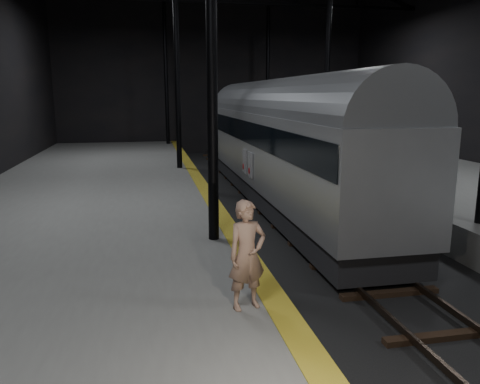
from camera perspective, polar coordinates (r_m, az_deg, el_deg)
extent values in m
plane|color=black|center=(16.77, 7.84, -4.13)|extent=(44.00, 44.00, 0.00)
cube|color=#555552|center=(15.90, -18.64, -3.67)|extent=(9.00, 43.80, 1.00)
cube|color=olive|center=(15.77, -3.29, -1.28)|extent=(0.50, 43.80, 0.01)
cube|color=#3F3328|center=(16.51, 5.49, -3.72)|extent=(0.08, 43.00, 0.14)
cube|color=#3F3328|center=(16.97, 10.16, -3.42)|extent=(0.08, 43.00, 0.14)
cube|color=black|center=(16.76, 7.85, -3.93)|extent=(2.40, 42.00, 0.12)
cylinder|color=black|center=(11.42, -3.50, 18.99)|extent=(0.26, 0.26, 10.00)
cylinder|color=black|center=(23.32, -7.69, 15.19)|extent=(0.26, 0.26, 10.00)
cylinder|color=black|center=(25.01, 10.59, 14.86)|extent=(0.26, 0.26, 10.00)
cylinder|color=black|center=(35.29, -9.01, 13.95)|extent=(0.26, 0.26, 10.00)
cylinder|color=black|center=(36.43, 3.39, 13.99)|extent=(0.26, 0.26, 10.00)
cube|color=black|center=(30.21, -0.94, 22.12)|extent=(23.60, 0.15, 0.18)
cube|color=#A3A6AB|center=(19.50, 4.77, 5.44)|extent=(2.76, 19.05, 2.86)
cube|color=black|center=(19.78, 4.69, 0.28)|extent=(2.52, 18.67, 0.81)
cube|color=black|center=(19.44, 4.81, 7.39)|extent=(2.82, 18.77, 0.86)
cylinder|color=slate|center=(19.40, 4.85, 9.64)|extent=(2.71, 18.86, 2.71)
cube|color=black|center=(13.79, 12.32, -6.58)|extent=(1.71, 2.10, 0.33)
cube|color=black|center=(26.21, 0.68, 2.36)|extent=(1.71, 2.10, 0.33)
cube|color=silver|center=(18.31, 1.31, 3.27)|extent=(0.04, 0.71, 1.00)
cube|color=silver|center=(19.42, 0.58, 3.75)|extent=(0.04, 0.71, 1.00)
cylinder|color=maroon|center=(18.51, 1.13, 2.61)|extent=(0.03, 0.25, 0.25)
cylinder|color=maroon|center=(19.61, 0.41, 3.13)|extent=(0.03, 0.25, 0.25)
imported|color=#8E6A57|center=(7.87, 0.88, -7.70)|extent=(0.78, 0.61, 1.87)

